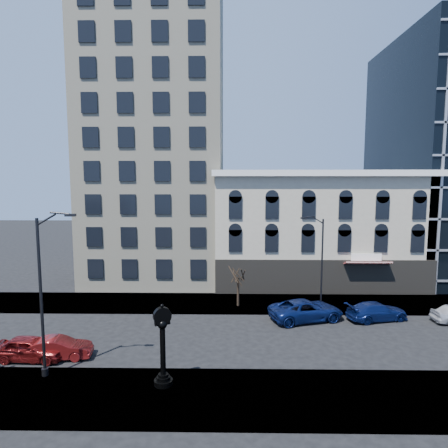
{
  "coord_description": "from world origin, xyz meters",
  "views": [
    {
      "loc": [
        2.53,
        -28.24,
        11.8
      ],
      "look_at": [
        2.0,
        4.0,
        8.0
      ],
      "focal_mm": 32.0,
      "sensor_mm": 36.0,
      "label": 1
    }
  ],
  "objects_px": {
    "street_clock": "(163,349)",
    "car_near_b": "(58,348)",
    "car_near_a": "(30,348)",
    "street_lamp_near": "(51,251)"
  },
  "relations": [
    {
      "from": "street_clock",
      "to": "car_near_b",
      "type": "bearing_deg",
      "value": 130.92
    },
    {
      "from": "car_near_b",
      "to": "car_near_a",
      "type": "bearing_deg",
      "value": 88.67
    },
    {
      "from": "street_clock",
      "to": "car_near_a",
      "type": "distance_m",
      "value": 9.83
    },
    {
      "from": "street_lamp_near",
      "to": "car_near_a",
      "type": "relative_size",
      "value": 2.17
    },
    {
      "from": "car_near_a",
      "to": "car_near_b",
      "type": "xyz_separation_m",
      "value": [
        1.72,
        0.19,
        -0.07
      ]
    },
    {
      "from": "street_clock",
      "to": "street_lamp_near",
      "type": "xyz_separation_m",
      "value": [
        -6.46,
        0.97,
        5.36
      ]
    },
    {
      "from": "street_clock",
      "to": "car_near_a",
      "type": "height_order",
      "value": "street_clock"
    },
    {
      "from": "street_clock",
      "to": "car_near_b",
      "type": "relative_size",
      "value": 1.1
    },
    {
      "from": "street_clock",
      "to": "car_near_a",
      "type": "bearing_deg",
      "value": 136.15
    },
    {
      "from": "street_clock",
      "to": "car_near_b",
      "type": "distance_m",
      "value": 8.33
    }
  ]
}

